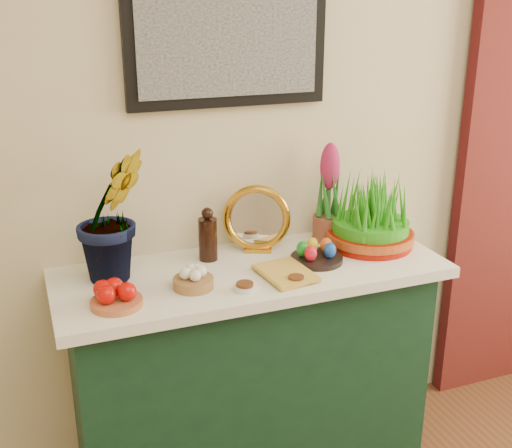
{
  "coord_description": "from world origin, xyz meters",
  "views": [
    {
      "loc": [
        -0.98,
        0.02,
        1.82
      ],
      "look_at": [
        -0.24,
        1.95,
        1.07
      ],
      "focal_mm": 45.0,
      "sensor_mm": 36.0,
      "label": 1
    }
  ],
  "objects_px": {
    "book": "(265,277)",
    "wheatgrass_sabzeh": "(371,216)",
    "mirror": "(257,219)",
    "hyacinth_green": "(111,194)",
    "sideboard": "(251,377)"
  },
  "relations": [
    {
      "from": "book",
      "to": "wheatgrass_sabzeh",
      "type": "relative_size",
      "value": 0.63
    },
    {
      "from": "mirror",
      "to": "wheatgrass_sabzeh",
      "type": "distance_m",
      "value": 0.44
    },
    {
      "from": "hyacinth_green",
      "to": "book",
      "type": "distance_m",
      "value": 0.59
    },
    {
      "from": "sideboard",
      "to": "mirror",
      "type": "height_order",
      "value": "mirror"
    },
    {
      "from": "hyacinth_green",
      "to": "sideboard",
      "type": "bearing_deg",
      "value": -24.63
    },
    {
      "from": "hyacinth_green",
      "to": "mirror",
      "type": "relative_size",
      "value": 2.33
    },
    {
      "from": "mirror",
      "to": "book",
      "type": "height_order",
      "value": "mirror"
    },
    {
      "from": "sideboard",
      "to": "book",
      "type": "bearing_deg",
      "value": -88.93
    },
    {
      "from": "hyacinth_green",
      "to": "book",
      "type": "bearing_deg",
      "value": -39.33
    },
    {
      "from": "hyacinth_green",
      "to": "wheatgrass_sabzeh",
      "type": "height_order",
      "value": "hyacinth_green"
    },
    {
      "from": "sideboard",
      "to": "mirror",
      "type": "relative_size",
      "value": 5.02
    },
    {
      "from": "hyacinth_green",
      "to": "wheatgrass_sabzeh",
      "type": "bearing_deg",
      "value": -18.02
    },
    {
      "from": "hyacinth_green",
      "to": "book",
      "type": "xyz_separation_m",
      "value": [
        0.47,
        -0.21,
        -0.29
      ]
    },
    {
      "from": "wheatgrass_sabzeh",
      "to": "sideboard",
      "type": "bearing_deg",
      "value": -176.58
    },
    {
      "from": "sideboard",
      "to": "wheatgrass_sabzeh",
      "type": "relative_size",
      "value": 3.84
    }
  ]
}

